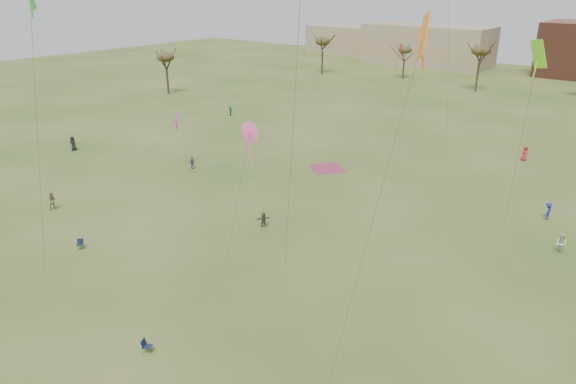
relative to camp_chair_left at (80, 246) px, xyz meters
The scene contains 15 objects.
ground 14.24m from the camp_chair_left, ahead, with size 260.00×260.00×0.00m, color #30541A.
spectator_fore_b 9.78m from the camp_chair_left, 162.87° to the left, with size 0.87×0.68×1.79m, color #837F53.
spectator_fore_c 15.50m from the camp_chair_left, 54.07° to the left, with size 1.30×0.41×1.40m, color brown.
flyer_mid_a 29.08m from the camp_chair_left, 150.16° to the left, with size 0.91×0.59×1.85m, color black.
spectator_mid_d 20.68m from the camp_chair_left, 111.78° to the left, with size 0.88×0.36×1.50m, color #843886.
spectator_mid_e 39.08m from the camp_chair_left, 37.06° to the left, with size 0.87×0.68×1.79m, color silver.
flyer_far_a 46.51m from the camp_chair_left, 118.73° to the left, with size 1.41×0.45×1.52m, color #297D47.
flyer_far_b 51.40m from the camp_chair_left, 64.46° to the left, with size 0.89×0.58×1.83m, color red.
flyer_far_c 41.45m from the camp_chair_left, 46.18° to the left, with size 1.07×0.61×1.65m, color navy.
blanket_plum 29.41m from the camp_chair_left, 80.69° to the left, with size 3.59×3.59×0.03m, color #992F51.
camp_chair_left is the anchor object (origin of this frame).
camp_chair_center 15.51m from the camp_chair_left, 17.48° to the right, with size 0.71×0.68×0.87m.
tree_line 78.01m from the camp_chair_left, 81.70° to the left, with size 117.44×49.32×8.91m.
building_tan 114.80m from the camp_chair_left, 100.52° to the left, with size 32.00×14.00×10.00m, color #937F60.
building_tan_west 130.21m from the camp_chair_left, 113.04° to the left, with size 20.00×12.00×8.00m, color #937F60.
Camera 1 is at (22.77, -16.92, 20.49)m, focal length 32.39 mm.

